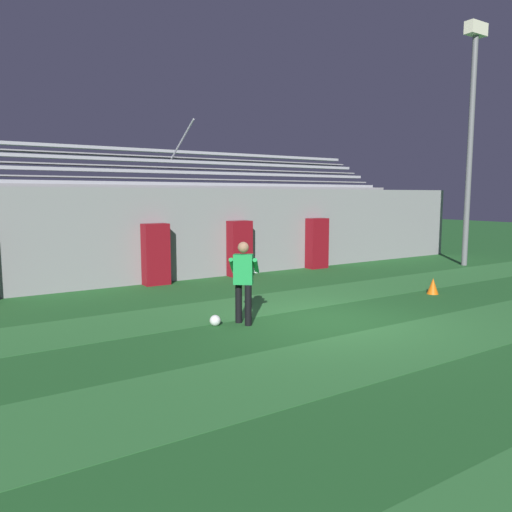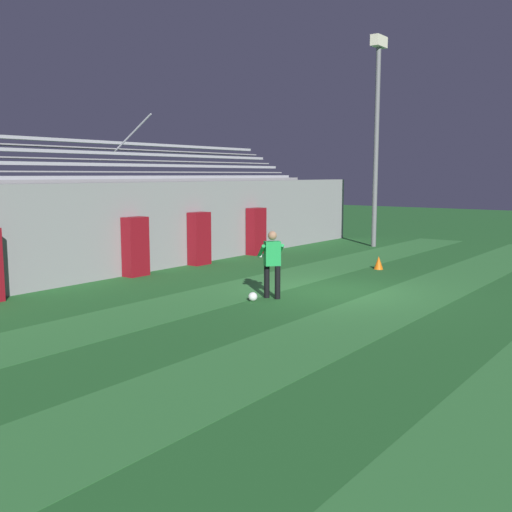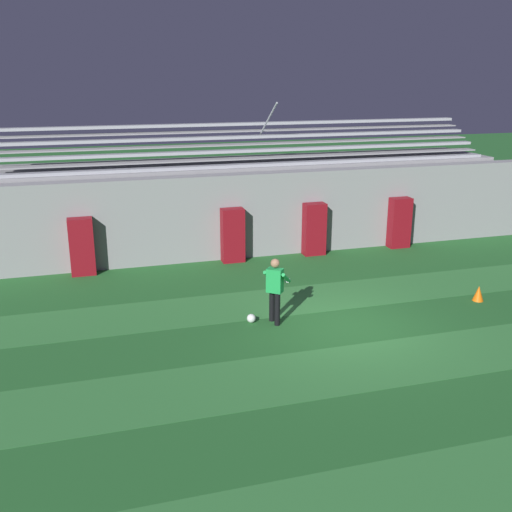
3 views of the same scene
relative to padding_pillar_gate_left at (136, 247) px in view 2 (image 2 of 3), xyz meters
The scene contains 12 objects.
ground_plane 6.18m from the padding_pillar_gate_left, 76.56° to the right, with size 80.00×80.00×0.00m, color #236028.
turf_stripe_mid 8.08m from the padding_pillar_gate_left, 79.80° to the right, with size 28.00×2.02×0.01m, color #337A38.
turf_stripe_far 4.21m from the padding_pillar_gate_left, 69.79° to the right, with size 28.00×2.02×0.01m, color #337A38.
back_wall 1.61m from the padding_pillar_gate_left, 21.14° to the left, with size 24.00×0.60×2.80m, color gray.
padding_pillar_gate_left is the anchor object (origin of this frame).
padding_pillar_gate_right 2.84m from the padding_pillar_gate_left, ahead, with size 0.73×0.44×1.78m, color maroon.
padding_pillar_far_right 6.07m from the padding_pillar_gate_left, ahead, with size 0.73×0.44×1.78m, color maroon.
bleacher_stand 2.98m from the padding_pillar_gate_left, 60.78° to the left, with size 18.00×3.35×5.03m.
floodlight_pole 12.25m from the padding_pillar_gate_left, 12.48° to the right, with size 0.90×0.36×8.62m.
goalkeeper 5.18m from the padding_pillar_gate_left, 92.56° to the right, with size 0.74×0.73×1.67m.
soccer_ball 5.13m from the padding_pillar_gate_left, 98.99° to the right, with size 0.22×0.22×0.22m, color white.
traffic_cone 7.72m from the padding_pillar_gate_left, 43.66° to the right, with size 0.30×0.30×0.42m, color orange.
Camera 2 is at (-13.54, -7.60, 3.04)m, focal length 42.00 mm.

